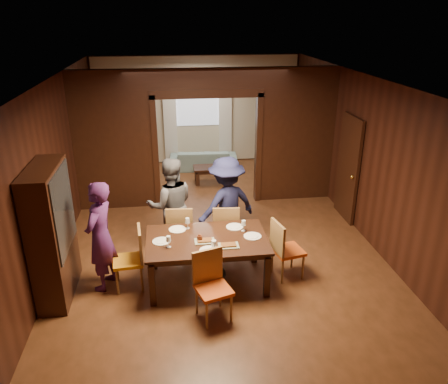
{
  "coord_description": "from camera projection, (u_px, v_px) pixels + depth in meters",
  "views": [
    {
      "loc": [
        -0.81,
        -7.29,
        3.93
      ],
      "look_at": [
        0.09,
        -0.4,
        1.05
      ],
      "focal_mm": 35.0,
      "sensor_mm": 36.0,
      "label": 1
    }
  ],
  "objects": [
    {
      "name": "floor",
      "position": [
        217.0,
        235.0,
        8.28
      ],
      "size": [
        9.0,
        9.0,
        0.0
      ],
      "primitive_type": "plane",
      "color": "#4A2A15",
      "rests_on": "ground"
    },
    {
      "name": "ceiling",
      "position": [
        215.0,
        79.0,
        7.17
      ],
      "size": [
        5.5,
        9.0,
        0.02
      ],
      "primitive_type": "cube",
      "color": "silver",
      "rests_on": "room_walls"
    },
    {
      "name": "room_walls",
      "position": [
        206.0,
        133.0,
        9.43
      ],
      "size": [
        5.52,
        9.01,
        2.9
      ],
      "color": "black",
      "rests_on": "floor"
    },
    {
      "name": "person_purple",
      "position": [
        100.0,
        236.0,
        6.45
      ],
      "size": [
        0.6,
        0.73,
        1.71
      ],
      "primitive_type": "imported",
      "rotation": [
        0.0,
        0.0,
        -1.92
      ],
      "color": "#451B51",
      "rests_on": "floor"
    },
    {
      "name": "person_grey",
      "position": [
        171.0,
        206.0,
        7.47
      ],
      "size": [
        0.89,
        0.72,
        1.71
      ],
      "primitive_type": "imported",
      "rotation": [
        0.0,
        0.0,
        3.23
      ],
      "color": "#4F4E55",
      "rests_on": "floor"
    },
    {
      "name": "person_navy",
      "position": [
        226.0,
        205.0,
        7.49
      ],
      "size": [
        1.27,
        1.04,
        1.71
      ],
      "primitive_type": "imported",
      "rotation": [
        0.0,
        0.0,
        3.57
      ],
      "color": "#17183A",
      "rests_on": "floor"
    },
    {
      "name": "sofa",
      "position": [
        203.0,
        159.0,
        11.72
      ],
      "size": [
        1.81,
        0.8,
        0.52
      ],
      "primitive_type": "imported",
      "rotation": [
        0.0,
        0.0,
        3.08
      ],
      "color": "#7B9EA1",
      "rests_on": "floor"
    },
    {
      "name": "serving_bowl",
      "position": [
        215.0,
        233.0,
        6.67
      ],
      "size": [
        0.33,
        0.33,
        0.08
      ],
      "primitive_type": "imported",
      "color": "black",
      "rests_on": "dining_table"
    },
    {
      "name": "dining_table",
      "position": [
        207.0,
        260.0,
        6.73
      ],
      "size": [
        1.83,
        1.14,
        0.76
      ],
      "primitive_type": "cube",
      "color": "black",
      "rests_on": "floor"
    },
    {
      "name": "coffee_table",
      "position": [
        210.0,
        175.0,
        10.78
      ],
      "size": [
        0.8,
        0.5,
        0.4
      ],
      "primitive_type": "cube",
      "color": "black",
      "rests_on": "floor"
    },
    {
      "name": "chair_left",
      "position": [
        128.0,
        259.0,
        6.57
      ],
      "size": [
        0.48,
        0.48,
        0.97
      ],
      "primitive_type": null,
      "rotation": [
        0.0,
        0.0,
        -1.48
      ],
      "color": "orange",
      "rests_on": "floor"
    },
    {
      "name": "chair_right",
      "position": [
        288.0,
        249.0,
        6.85
      ],
      "size": [
        0.52,
        0.52,
        0.97
      ],
      "primitive_type": null,
      "rotation": [
        0.0,
        0.0,
        1.79
      ],
      "color": "#C74812",
      "rests_on": "floor"
    },
    {
      "name": "chair_far_l",
      "position": [
        181.0,
        230.0,
        7.44
      ],
      "size": [
        0.48,
        0.48,
        0.97
      ],
      "primitive_type": null,
      "rotation": [
        0.0,
        0.0,
        3.05
      ],
      "color": "orange",
      "rests_on": "floor"
    },
    {
      "name": "chair_far_r",
      "position": [
        226.0,
        229.0,
        7.47
      ],
      "size": [
        0.48,
        0.48,
        0.97
      ],
      "primitive_type": null,
      "rotation": [
        0.0,
        0.0,
        3.05
      ],
      "color": "orange",
      "rests_on": "floor"
    },
    {
      "name": "chair_near",
      "position": [
        214.0,
        288.0,
        5.88
      ],
      "size": [
        0.55,
        0.55,
        0.97
      ],
      "primitive_type": null,
      "rotation": [
        0.0,
        0.0,
        0.31
      ],
      "color": "#C64512",
      "rests_on": "floor"
    },
    {
      "name": "hutch",
      "position": [
        52.0,
        234.0,
        6.22
      ],
      "size": [
        0.4,
        1.2,
        2.0
      ],
      "primitive_type": "cube",
      "color": "black",
      "rests_on": "floor"
    },
    {
      "name": "door_right",
      "position": [
        348.0,
        168.0,
        8.66
      ],
      "size": [
        0.06,
        0.9,
        2.1
      ],
      "primitive_type": "cube",
      "color": "black",
      "rests_on": "floor"
    },
    {
      "name": "window_far",
      "position": [
        197.0,
        101.0,
        11.7
      ],
      "size": [
        1.2,
        0.03,
        1.3
      ],
      "primitive_type": "cube",
      "color": "silver",
      "rests_on": "back_wall"
    },
    {
      "name": "curtain_left",
      "position": [
        170.0,
        119.0,
        11.74
      ],
      "size": [
        0.35,
        0.06,
        2.4
      ],
      "primitive_type": "cube",
      "color": "white",
      "rests_on": "back_wall"
    },
    {
      "name": "curtain_right",
      "position": [
        225.0,
        117.0,
        11.92
      ],
      "size": [
        0.35,
        0.06,
        2.4
      ],
      "primitive_type": "cube",
      "color": "white",
      "rests_on": "back_wall"
    },
    {
      "name": "plate_left",
      "position": [
        161.0,
        241.0,
        6.49
      ],
      "size": [
        0.27,
        0.27,
        0.01
      ],
      "primitive_type": "cylinder",
      "color": "silver",
      "rests_on": "dining_table"
    },
    {
      "name": "plate_far_l",
      "position": [
        177.0,
        229.0,
        6.85
      ],
      "size": [
        0.27,
        0.27,
        0.01
      ],
      "primitive_type": "cylinder",
      "color": "white",
      "rests_on": "dining_table"
    },
    {
      "name": "plate_far_r",
      "position": [
        235.0,
        227.0,
        6.93
      ],
      "size": [
        0.27,
        0.27,
        0.01
      ],
      "primitive_type": "cylinder",
      "color": "white",
      "rests_on": "dining_table"
    },
    {
      "name": "plate_right",
      "position": [
        253.0,
        236.0,
        6.64
      ],
      "size": [
        0.27,
        0.27,
        0.01
      ],
      "primitive_type": "cylinder",
      "color": "white",
      "rests_on": "dining_table"
    },
    {
      "name": "plate_near",
      "position": [
        209.0,
        250.0,
        6.25
      ],
      "size": [
        0.27,
        0.27,
        0.01
      ],
      "primitive_type": "cylinder",
      "color": "silver",
      "rests_on": "dining_table"
    },
    {
      "name": "platter_a",
      "position": [
        205.0,
        241.0,
        6.49
      ],
      "size": [
        0.3,
        0.2,
        0.04
      ],
      "primitive_type": "cube",
      "color": "gray",
      "rests_on": "dining_table"
    },
    {
      "name": "platter_b",
      "position": [
        229.0,
        245.0,
        6.36
      ],
      "size": [
        0.3,
        0.2,
        0.04
      ],
      "primitive_type": "cube",
      "color": "gray",
      "rests_on": "dining_table"
    },
    {
      "name": "wineglass_left",
      "position": [
        169.0,
        242.0,
        6.31
      ],
      "size": [
        0.08,
        0.08,
        0.18
      ],
      "primitive_type": null,
      "color": "silver",
      "rests_on": "dining_table"
    },
    {
      "name": "wineglass_far",
      "position": [
        188.0,
        223.0,
        6.86
      ],
      "size": [
        0.08,
        0.08,
        0.18
      ],
      "primitive_type": null,
      "color": "silver",
      "rests_on": "dining_table"
    },
    {
      "name": "wineglass_right",
      "position": [
        244.0,
        226.0,
        6.78
      ],
      "size": [
        0.08,
        0.08,
        0.18
      ],
      "primitive_type": null,
      "color": "silver",
      "rests_on": "dining_table"
    },
    {
      "name": "tumbler",
      "position": [
        214.0,
        245.0,
        6.27
      ],
      "size": [
        0.07,
        0.07,
        0.14
      ],
      "primitive_type": "cylinder",
      "color": "white",
      "rests_on": "dining_table"
    },
    {
      "name": "condiment_jar",
      "position": [
        200.0,
        238.0,
        6.49
      ],
      "size": [
        0.08,
        0.08,
        0.11
      ],
      "primitive_type": null,
      "color": "#522313",
      "rests_on": "dining_table"
    }
  ]
}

